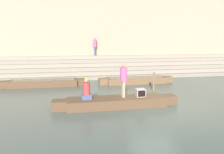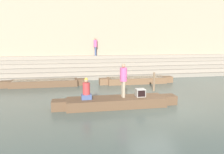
# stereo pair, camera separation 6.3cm
# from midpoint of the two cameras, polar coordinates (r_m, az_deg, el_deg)

# --- Properties ---
(ground_plane) EXTENTS (120.00, 120.00, 0.00)m
(ground_plane) POSITION_cam_midpoint_polar(r_m,az_deg,el_deg) (11.88, 10.84, -7.45)
(ground_plane) COLOR #47544C
(ghat_steps) EXTENTS (36.00, 3.57, 1.97)m
(ghat_steps) POSITION_cam_midpoint_polar(r_m,az_deg,el_deg) (21.84, 0.41, 2.22)
(ghat_steps) COLOR gray
(ghat_steps) RESTS_ON ground
(back_wall) EXTENTS (34.20, 1.28, 8.41)m
(back_wall) POSITION_cam_midpoint_polar(r_m,az_deg,el_deg) (23.54, -0.51, 11.18)
(back_wall) COLOR tan
(back_wall) RESTS_ON ground
(rowboat_main) EXTENTS (6.57, 1.43, 0.48)m
(rowboat_main) POSITION_cam_midpoint_polar(r_m,az_deg,el_deg) (11.50, 1.00, -6.49)
(rowboat_main) COLOR brown
(rowboat_main) RESTS_ON ground
(person_standing) EXTENTS (0.37, 0.37, 1.76)m
(person_standing) POSITION_cam_midpoint_polar(r_m,az_deg,el_deg) (11.37, 2.87, -0.29)
(person_standing) COLOR gray
(person_standing) RESTS_ON rowboat_main
(person_rowing) EXTENTS (0.51, 0.40, 1.11)m
(person_rowing) POSITION_cam_midpoint_polar(r_m,az_deg,el_deg) (11.11, -6.84, -3.58)
(person_rowing) COLOR #3D4C75
(person_rowing) RESTS_ON rowboat_main
(tv_set) EXTENTS (0.48, 0.46, 0.41)m
(tv_set) POSITION_cam_midpoint_polar(r_m,az_deg,el_deg) (11.72, 7.26, -4.08)
(tv_set) COLOR #9E998E
(tv_set) RESTS_ON rowboat_main
(moored_boat_shore) EXTENTS (6.33, 1.25, 0.49)m
(moored_boat_shore) POSITION_cam_midpoint_polar(r_m,az_deg,el_deg) (17.45, -17.39, -1.48)
(moored_boat_shore) COLOR brown
(moored_boat_shore) RESTS_ON ground
(moored_boat_distant) EXTENTS (6.14, 1.25, 0.49)m
(moored_boat_distant) POSITION_cam_midpoint_polar(r_m,az_deg,el_deg) (17.98, 6.22, -0.80)
(moored_boat_distant) COLOR brown
(moored_boat_distant) RESTS_ON ground
(mooring_post) EXTENTS (0.14, 0.14, 1.29)m
(mooring_post) POSITION_cam_midpoint_polar(r_m,az_deg,el_deg) (15.27, 10.74, -1.23)
(mooring_post) COLOR brown
(mooring_post) RESTS_ON ground
(person_on_steps) EXTENTS (0.36, 0.36, 1.78)m
(person_on_steps) POSITION_cam_midpoint_polar(r_m,az_deg,el_deg) (22.38, -4.57, 8.23)
(person_on_steps) COLOR #3D4C75
(person_on_steps) RESTS_ON ghat_steps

